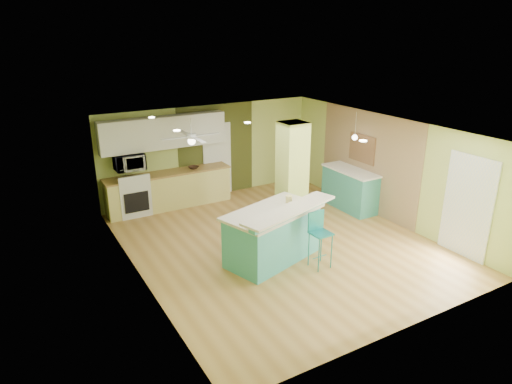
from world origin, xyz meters
TOP-DOWN VIEW (x-y plane):
  - floor at (0.00, 0.00)m, footprint 6.00×7.00m
  - ceiling at (0.00, 0.00)m, footprint 6.00×7.00m
  - wall_back at (0.00, 3.50)m, footprint 6.00×0.01m
  - wall_front at (0.00, -3.50)m, footprint 6.00×0.01m
  - wall_left at (-3.00, 0.00)m, footprint 0.01×7.00m
  - wall_right at (3.00, 0.00)m, footprint 0.01×7.00m
  - wood_panel at (2.99, 0.60)m, footprint 0.02×3.40m
  - olive_accent at (0.20, 3.49)m, footprint 2.20×0.02m
  - interior_door at (0.20, 3.46)m, footprint 0.82×0.05m
  - french_door at (2.97, -2.30)m, footprint 0.04×1.08m
  - column at (0.65, 0.50)m, footprint 0.55×0.55m
  - kitchen_run at (-1.30, 3.20)m, footprint 3.25×0.63m
  - stove at (-2.25, 3.19)m, footprint 0.76×0.66m
  - upper_cabinets at (-1.30, 3.32)m, footprint 3.20×0.34m
  - microwave at (-2.25, 3.20)m, footprint 0.70×0.48m
  - ceiling_fan at (-1.10, 2.00)m, footprint 1.41×1.41m
  - pendant_lamp at (2.65, 0.75)m, footprint 0.14×0.14m
  - wall_decor at (2.96, 0.80)m, footprint 0.03×0.90m
  - peninsula at (-0.49, -0.56)m, footprint 2.39×1.78m
  - bar_stool at (0.13, -1.20)m, footprint 0.38×0.38m
  - side_counter at (2.70, 0.83)m, footprint 0.68×1.60m
  - fruit_bowl at (-0.61, 3.18)m, footprint 0.33×0.33m
  - canister at (-0.05, -0.43)m, footprint 0.14×0.14m

SIDE VIEW (x-z plane):
  - floor at x=0.00m, z-range -0.01..0.00m
  - stove at x=-2.25m, z-range -0.08..1.00m
  - kitchen_run at x=-1.30m, z-range 0.00..0.94m
  - side_counter at x=2.70m, z-range 0.00..1.03m
  - peninsula at x=-0.49m, z-range -0.05..1.17m
  - bar_stool at x=0.13m, z-range 0.19..1.30m
  - fruit_bowl at x=-0.61m, z-range 0.94..1.00m
  - interior_door at x=0.20m, z-range 0.00..2.00m
  - french_door at x=2.97m, z-range 0.00..2.10m
  - canister at x=-0.05m, z-range 1.05..1.25m
  - wall_back at x=0.00m, z-range 0.00..2.50m
  - wall_front at x=0.00m, z-range 0.00..2.50m
  - wall_left at x=-3.00m, z-range 0.00..2.50m
  - wall_right at x=3.00m, z-range 0.00..2.50m
  - wood_panel at x=2.99m, z-range 0.00..2.50m
  - olive_accent at x=0.20m, z-range 0.00..2.50m
  - column at x=0.65m, z-range 0.00..2.50m
  - microwave at x=-2.25m, z-range 1.16..1.55m
  - wall_decor at x=2.96m, z-range 1.20..1.90m
  - pendant_lamp at x=2.65m, z-range 1.54..2.23m
  - upper_cabinets at x=-1.30m, z-range 1.55..2.35m
  - ceiling_fan at x=-1.10m, z-range 1.77..2.38m
  - ceiling at x=0.00m, z-range 2.50..2.51m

